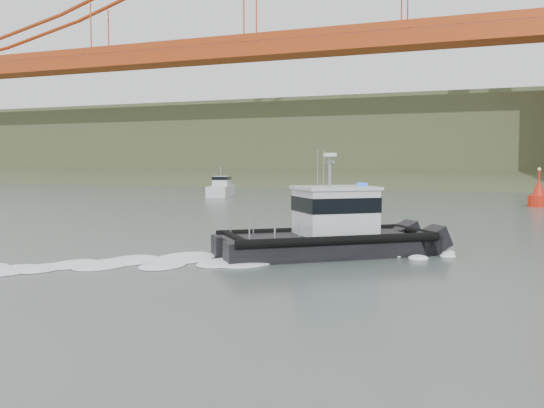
% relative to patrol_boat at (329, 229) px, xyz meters
% --- Properties ---
extents(ground, '(400.00, 400.00, 0.00)m').
position_rel_patrol_boat_xyz_m(ground, '(-3.45, -9.29, -1.19)').
color(ground, '#475550').
rests_on(ground, ground).
extents(headlands, '(500.00, 105.36, 27.12)m').
position_rel_patrol_boat_xyz_m(headlands, '(-3.45, 116.21, 5.86)').
color(headlands, '#313D23').
rests_on(headlands, ground).
extents(patrol_boat, '(9.79, 8.98, 4.75)m').
position_rel_patrol_boat_xyz_m(patrol_boat, '(0.00, 0.00, 0.00)').
color(patrol_boat, black).
rests_on(patrol_boat, ground).
extents(motorboat, '(4.14, 7.25, 3.78)m').
position_rel_patrol_boat_xyz_m(motorboat, '(-25.31, 38.96, -0.24)').
color(motorboat, silver).
rests_on(motorboat, ground).
extents(nav_buoy, '(1.84, 1.84, 3.84)m').
position_rel_patrol_boat_xyz_m(nav_buoy, '(9.58, 35.33, -0.18)').
color(nav_buoy, red).
rests_on(nav_buoy, ground).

